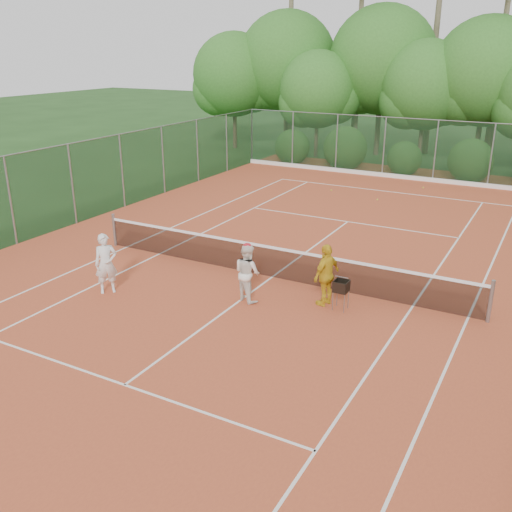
{
  "coord_description": "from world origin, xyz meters",
  "views": [
    {
      "loc": [
        6.97,
        -13.69,
        6.36
      ],
      "look_at": [
        0.14,
        -1.2,
        1.1
      ],
      "focal_mm": 40.0,
      "sensor_mm": 36.0,
      "label": 1
    }
  ],
  "objects_px": {
    "player_center_grp": "(247,272)",
    "player_yellow": "(326,275)",
    "ball_hopper": "(341,287)",
    "player_white": "(106,264)"
  },
  "relations": [
    {
      "from": "player_white",
      "to": "player_yellow",
      "type": "height_order",
      "value": "player_white"
    },
    {
      "from": "player_yellow",
      "to": "player_center_grp",
      "type": "bearing_deg",
      "value": -54.56
    },
    {
      "from": "player_center_grp",
      "to": "player_yellow",
      "type": "height_order",
      "value": "player_yellow"
    },
    {
      "from": "player_yellow",
      "to": "ball_hopper",
      "type": "distance_m",
      "value": 0.51
    },
    {
      "from": "player_white",
      "to": "player_center_grp",
      "type": "distance_m",
      "value": 3.85
    },
    {
      "from": "player_white",
      "to": "player_center_grp",
      "type": "height_order",
      "value": "player_white"
    },
    {
      "from": "player_white",
      "to": "ball_hopper",
      "type": "bearing_deg",
      "value": -30.3
    },
    {
      "from": "ball_hopper",
      "to": "player_yellow",
      "type": "bearing_deg",
      "value": 146.41
    },
    {
      "from": "player_yellow",
      "to": "ball_hopper",
      "type": "height_order",
      "value": "player_yellow"
    },
    {
      "from": "player_center_grp",
      "to": "player_yellow",
      "type": "relative_size",
      "value": 0.96
    }
  ]
}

